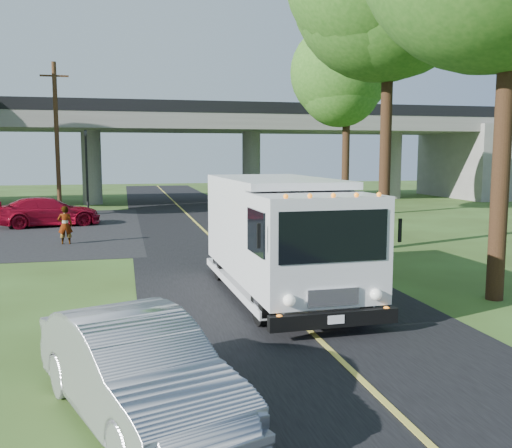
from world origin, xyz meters
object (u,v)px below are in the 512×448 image
object	(u,v)px
traffic_signal	(86,162)
red_sedan	(48,212)
silver_sedan	(136,369)
pedestrian	(65,225)
step_van	(281,233)
utility_pole	(57,139)
tree_right_far	(352,73)

from	to	relation	value
traffic_signal	red_sedan	distance (m)	7.34
silver_sedan	pedestrian	xyz separation A→B (m)	(-2.50, 16.60, 0.05)
traffic_signal	step_van	distance (m)	24.34
utility_pole	pedestrian	distance (m)	11.84
red_sedan	tree_right_far	bearing A→B (deg)	-100.94
tree_right_far	silver_sedan	bearing A→B (deg)	-118.59
tree_right_far	utility_pole	bearing A→B (deg)	166.00
utility_pole	pedestrian	size ratio (longest dim) A/B	5.62
red_sedan	silver_sedan	distance (m)	23.34
pedestrian	tree_right_far	bearing A→B (deg)	-157.33
step_van	silver_sedan	distance (m)	7.41
traffic_signal	tree_right_far	distance (m)	17.18
utility_pole	step_van	distance (m)	23.01
silver_sedan	traffic_signal	bearing A→B (deg)	73.87
silver_sedan	step_van	bearing A→B (deg)	37.70
utility_pole	step_van	xyz separation A→B (m)	(7.71, -21.48, -2.91)
step_van	silver_sedan	xyz separation A→B (m)	(-3.85, -6.25, -0.93)
step_van	red_sedan	distance (m)	18.49
silver_sedan	pedestrian	world-z (taller)	pedestrian
traffic_signal	red_sedan	xyz separation A→B (m)	(-1.57, -6.73, -2.45)
red_sedan	utility_pole	bearing A→B (deg)	-13.73
step_van	tree_right_far	bearing A→B (deg)	60.78
traffic_signal	tree_right_far	size ratio (longest dim) A/B	0.47
step_van	pedestrian	size ratio (longest dim) A/B	4.65
utility_pole	step_van	world-z (taller)	utility_pole
step_van	silver_sedan	bearing A→B (deg)	-123.41
utility_pole	tree_right_far	size ratio (longest dim) A/B	0.82
utility_pole	tree_right_far	world-z (taller)	tree_right_far
step_van	pedestrian	world-z (taller)	step_van
traffic_signal	step_van	world-z (taller)	traffic_signal
red_sedan	silver_sedan	bearing A→B (deg)	176.81
silver_sedan	utility_pole	bearing A→B (deg)	77.25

